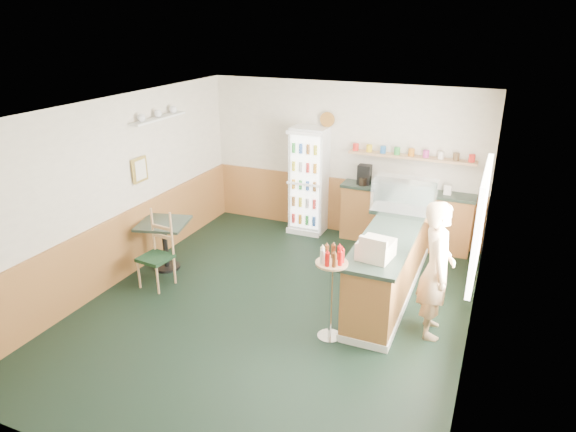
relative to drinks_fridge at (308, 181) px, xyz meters
The scene contains 13 objects.
ground 2.96m from the drinks_fridge, 78.51° to the right, with size 6.00×6.00×0.00m, color black.
room_envelope 2.11m from the drinks_fridge, 80.66° to the right, with size 5.04×6.02×2.72m.
service_counter 2.58m from the drinks_fridge, 41.15° to the right, with size 0.68×3.01×1.01m.
back_counter 1.79m from the drinks_fridge, ahead, with size 2.24×0.42×1.69m.
drinks_fridge is the anchor object (origin of this frame).
display_case 2.21m from the drinks_fridge, 29.39° to the right, with size 0.91×0.47×0.52m.
cash_register 3.32m from the drinks_fridge, 54.85° to the right, with size 0.38×0.40×0.22m, color beige.
shopkeeper 3.60m from the drinks_fridge, 43.51° to the right, with size 0.58×0.42×1.75m, color tan.
condiment_stand 3.43m from the drinks_fridge, 64.38° to the right, with size 0.39×0.39×1.21m.
newspaper_rack 2.12m from the drinks_fridge, 41.28° to the right, with size 0.09×0.45×0.53m.
cafe_table 2.79m from the drinks_fridge, 122.75° to the right, with size 0.87×0.87×0.78m.
cafe_chair 3.06m from the drinks_fridge, 115.00° to the right, with size 0.46×0.46×1.13m.
dog_doorstop 2.68m from the drinks_fridge, 54.23° to the right, with size 0.21×0.27×0.25m.
Camera 1 is at (2.58, -5.51, 3.74)m, focal length 32.00 mm.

